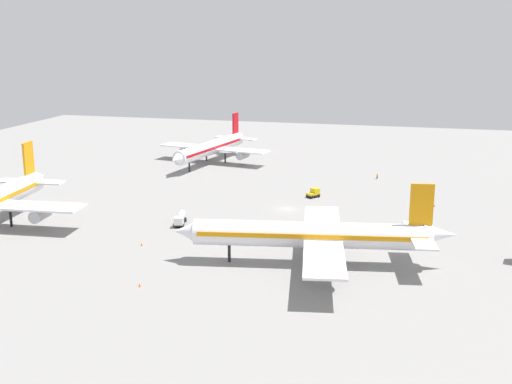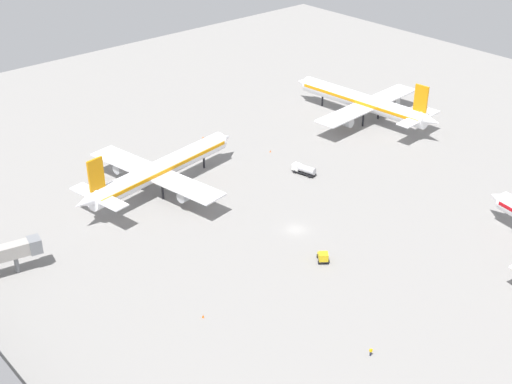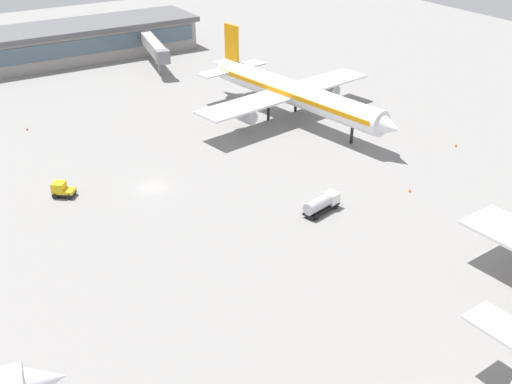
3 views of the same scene
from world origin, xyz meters
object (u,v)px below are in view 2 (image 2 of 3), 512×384
at_px(safety_cone_far_side, 270,151).
at_px(safety_cone_near_gate, 203,137).
at_px(fuel_truck, 304,169).
at_px(airplane_taxiing, 364,102).
at_px(baggage_tug, 323,257).
at_px(safety_cone_mid_apron, 203,316).
at_px(ground_crew_worker, 371,352).
at_px(airplane_distant, 159,169).

bearing_deg(safety_cone_far_side, safety_cone_near_gate, -156.80).
bearing_deg(fuel_truck, safety_cone_near_gate, -3.60).
distance_m(airplane_taxiing, baggage_tug, 77.01).
bearing_deg(safety_cone_mid_apron, ground_crew_worker, 29.78).
height_order(airplane_distant, fuel_truck, airplane_distant).
xyz_separation_m(airplane_taxiing, airplane_distant, (-3.36, -70.50, -0.11)).
distance_m(airplane_distant, safety_cone_near_gate, 31.95).
distance_m(airplane_taxiing, fuel_truck, 40.91).
distance_m(baggage_tug, ground_crew_worker, 28.80).
bearing_deg(baggage_tug, safety_cone_near_gate, -157.13).
bearing_deg(safety_cone_near_gate, airplane_taxiing, 64.83).
relative_size(airplane_distant, safety_cone_near_gate, 84.09).
distance_m(fuel_truck, baggage_tug, 39.15).
relative_size(airplane_taxiing, safety_cone_mid_apron, 86.06).
distance_m(ground_crew_worker, safety_cone_near_gate, 95.92).
bearing_deg(ground_crew_worker, safety_cone_near_gate, 27.36).
relative_size(baggage_tug, safety_cone_near_gate, 6.25).
bearing_deg(fuel_truck, airplane_taxiing, -83.58).
height_order(safety_cone_near_gate, safety_cone_far_side, same).
relative_size(safety_cone_near_gate, safety_cone_far_side, 1.00).
bearing_deg(safety_cone_mid_apron, airplane_taxiing, 114.66).
bearing_deg(ground_crew_worker, safety_cone_far_side, 17.27).
bearing_deg(safety_cone_mid_apron, fuel_truck, 117.86).
xyz_separation_m(airplane_taxiing, safety_cone_far_side, (-1.52, -36.00, -5.41)).
xyz_separation_m(fuel_truck, safety_cone_far_side, (-15.33, 2.27, -1.09)).
xyz_separation_m(airplane_distant, baggage_tug, (47.65, 7.68, -4.44)).
bearing_deg(safety_cone_near_gate, ground_crew_worker, -19.97).
xyz_separation_m(airplane_taxiing, fuel_truck, (13.81, -38.27, -4.32)).
xyz_separation_m(baggage_tug, ground_crew_worker, (25.06, -14.20, -0.31)).
xyz_separation_m(fuel_truck, ground_crew_worker, (55.54, -38.75, -0.54)).
distance_m(airplane_distant, fuel_truck, 36.76).
relative_size(baggage_tug, safety_cone_mid_apron, 6.25).
relative_size(fuel_truck, safety_cone_near_gate, 10.95).
relative_size(safety_cone_near_gate, safety_cone_mid_apron, 1.00).
bearing_deg(baggage_tug, fuel_truck, 179.94).
xyz_separation_m(baggage_tug, safety_cone_near_gate, (-65.09, 18.57, -0.86)).
xyz_separation_m(airplane_taxiing, safety_cone_near_gate, (-20.79, -44.26, -5.41)).
xyz_separation_m(baggage_tug, safety_cone_mid_apron, (-1.86, -29.60, -0.86)).
height_order(airplane_taxiing, baggage_tug, airplane_taxiing).
bearing_deg(fuel_truck, baggage_tug, 127.73).
relative_size(airplane_taxiing, airplane_distant, 1.02).
distance_m(baggage_tug, safety_cone_mid_apron, 29.67).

